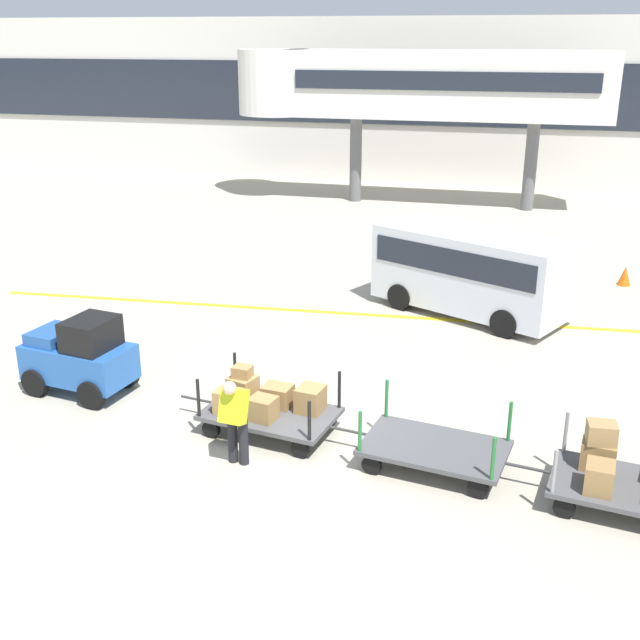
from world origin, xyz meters
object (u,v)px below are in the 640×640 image
object	(u,v)px
baggage_tug	(80,356)
baggage_cart_tail	(629,478)
safety_cone_near	(625,276)
baggage_cart_middle	(434,448)
baggage_handler	(235,417)
baggage_cart_lead	(267,404)
shuttle_van	(471,266)

from	to	relation	value
baggage_tug	baggage_cart_tail	xyz separation A→B (m)	(10.00, -1.54, -0.24)
safety_cone_near	baggage_tug	bearing A→B (deg)	-137.64
baggage_cart_tail	baggage_cart_middle	bearing A→B (deg)	171.56
baggage_cart_tail	baggage_handler	world-z (taller)	baggage_handler
baggage_cart_tail	baggage_handler	distance (m)	6.09
baggage_cart_lead	shuttle_van	world-z (taller)	shuttle_van
baggage_cart_lead	baggage_handler	world-z (taller)	baggage_handler
baggage_cart_lead	baggage_cart_tail	xyz separation A→B (m)	(5.95, -0.96, 0.01)
baggage_cart_tail	baggage_handler	xyz separation A→B (m)	(-6.07, -0.31, 0.35)
baggage_cart_middle	shuttle_van	distance (m)	7.77
baggage_handler	shuttle_van	xyz separation A→B (m)	(3.08, 8.46, 0.37)
safety_cone_near	baggage_cart_lead	bearing A→B (deg)	-123.36
baggage_cart_tail	shuttle_van	world-z (taller)	shuttle_van
baggage_handler	baggage_tug	bearing A→B (deg)	154.74
baggage_cart_middle	baggage_cart_tail	size ratio (longest dim) A/B	1.00
baggage_cart_tail	shuttle_van	size ratio (longest dim) A/B	0.60
baggage_tug	shuttle_van	size ratio (longest dim) A/B	0.44
baggage_tug	safety_cone_near	world-z (taller)	baggage_tug
baggage_tug	baggage_cart_tail	size ratio (longest dim) A/B	0.73
baggage_cart_lead	shuttle_van	distance (m)	7.81
baggage_handler	safety_cone_near	size ratio (longest dim) A/B	2.84
baggage_cart_middle	baggage_handler	world-z (taller)	baggage_handler
baggage_cart_middle	baggage_handler	distance (m)	3.27
baggage_tug	baggage_cart_middle	size ratio (longest dim) A/B	0.73
shuttle_van	baggage_cart_lead	bearing A→B (deg)	-112.43
baggage_handler	baggage_cart_lead	bearing A→B (deg)	84.79
baggage_tug	baggage_handler	size ratio (longest dim) A/B	1.44
shuttle_van	baggage_tug	bearing A→B (deg)	-136.71
baggage_cart_lead	baggage_cart_middle	bearing A→B (deg)	-9.86
baggage_tug	baggage_cart_tail	distance (m)	10.12
baggage_tug	baggage_cart_middle	xyz separation A→B (m)	(7.07, -1.11, -0.41)
baggage_tug	baggage_cart_middle	world-z (taller)	baggage_tug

